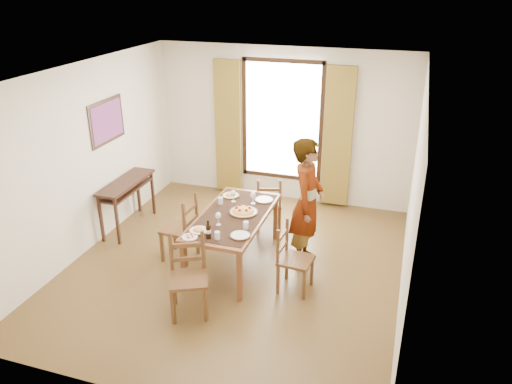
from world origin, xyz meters
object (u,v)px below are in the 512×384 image
(console_table, at_px, (126,188))
(dining_table, at_px, (233,219))
(pasta_platter, at_px, (243,210))
(man, at_px, (307,203))

(console_table, bearing_deg, dining_table, -14.28)
(console_table, distance_m, pasta_platter, 2.14)
(dining_table, bearing_deg, pasta_platter, 39.92)
(pasta_platter, bearing_deg, dining_table, -140.08)
(console_table, bearing_deg, man, -3.53)
(dining_table, xyz_separation_m, man, (0.96, 0.32, 0.23))
(console_table, height_order, dining_table, console_table)
(console_table, height_order, man, man)
(dining_table, xyz_separation_m, pasta_platter, (0.11, 0.10, 0.12))
(pasta_platter, bearing_deg, console_table, 168.98)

